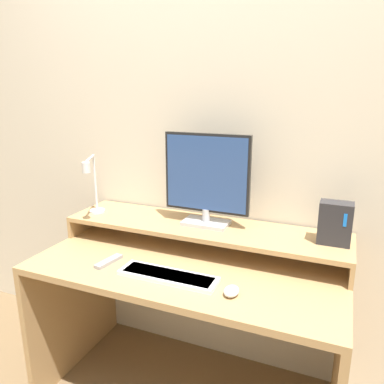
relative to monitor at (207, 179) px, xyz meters
name	(u,v)px	position (x,y,z in m)	size (l,w,h in m)	color
wall_back	(218,135)	(-0.01, 0.19, 0.19)	(6.00, 0.05, 2.50)	beige
desk	(188,301)	(-0.01, -0.19, -0.54)	(1.37, 0.69, 0.72)	tan
monitor_shelf	(203,228)	(-0.01, -0.01, -0.24)	(1.37, 0.33, 0.11)	tan
monitor	(207,179)	(0.00, 0.00, 0.00)	(0.42, 0.13, 0.44)	#BCBCC1
desk_lamp	(93,186)	(-0.57, -0.11, -0.07)	(0.14, 0.23, 0.31)	silver
router_dock	(335,223)	(0.58, -0.01, -0.14)	(0.13, 0.09, 0.18)	#28282D
keyboard	(168,276)	(-0.03, -0.36, -0.33)	(0.42, 0.12, 0.02)	white
mouse	(231,291)	(0.25, -0.39, -0.32)	(0.06, 0.08, 0.03)	silver
remote_control	(109,261)	(-0.33, -0.34, -0.33)	(0.06, 0.15, 0.02)	#99999E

